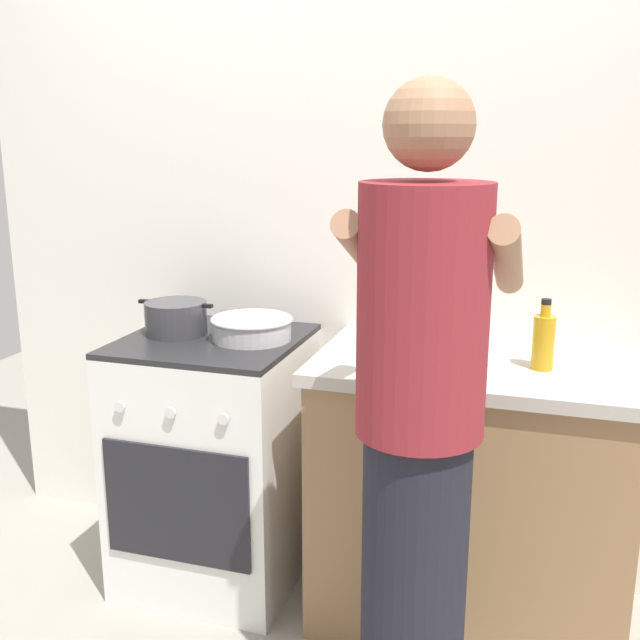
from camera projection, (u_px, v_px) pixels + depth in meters
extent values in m
plane|color=gray|center=(296.00, 611.00, 2.54)|extent=(6.00, 6.00, 0.00)
cube|color=silver|center=(392.00, 230.00, 2.64)|extent=(3.20, 0.10, 2.50)
cube|color=#99724C|center=(469.00, 499.00, 2.42)|extent=(0.96, 0.56, 0.86)
cube|color=#B7B2A8|center=(477.00, 367.00, 2.31)|extent=(1.00, 0.60, 0.04)
cube|color=white|center=(216.00, 461.00, 2.67)|extent=(0.60, 0.60, 0.88)
cube|color=#232326|center=(212.00, 341.00, 2.57)|extent=(0.60, 0.60, 0.02)
cube|color=black|center=(176.00, 505.00, 2.39)|extent=(0.51, 0.01, 0.40)
cylinder|color=silver|center=(120.00, 407.00, 2.36)|extent=(0.04, 0.01, 0.04)
cylinder|color=silver|center=(170.00, 413.00, 2.31)|extent=(0.04, 0.01, 0.04)
cylinder|color=silver|center=(223.00, 419.00, 2.26)|extent=(0.04, 0.01, 0.04)
cylinder|color=#38383D|center=(176.00, 318.00, 2.60)|extent=(0.22, 0.22, 0.12)
cube|color=black|center=(144.00, 301.00, 2.62)|extent=(0.04, 0.02, 0.01)
cube|color=black|center=(207.00, 306.00, 2.55)|extent=(0.04, 0.02, 0.01)
cylinder|color=#B7B7BC|center=(252.00, 329.00, 2.53)|extent=(0.27, 0.27, 0.07)
torus|color=#B7B7BC|center=(252.00, 319.00, 2.53)|extent=(0.28, 0.28, 0.01)
cylinder|color=silver|center=(422.00, 319.00, 2.54)|extent=(0.10, 0.10, 0.14)
cylinder|color=#B7BABF|center=(422.00, 297.00, 2.50)|extent=(0.04, 0.01, 0.27)
sphere|color=#B7BABF|center=(424.00, 254.00, 2.47)|extent=(0.03, 0.03, 0.03)
cylinder|color=#9E7547|center=(423.00, 298.00, 2.52)|extent=(0.02, 0.03, 0.24)
sphere|color=#9E7547|center=(424.00, 259.00, 2.49)|extent=(0.03, 0.03, 0.03)
cylinder|color=black|center=(425.00, 295.00, 2.52)|extent=(0.02, 0.02, 0.28)
sphere|color=black|center=(427.00, 250.00, 2.48)|extent=(0.03, 0.03, 0.03)
cylinder|color=silver|center=(422.00, 295.00, 2.53)|extent=(0.05, 0.03, 0.27)
sphere|color=silver|center=(423.00, 253.00, 2.49)|extent=(0.03, 0.03, 0.03)
cylinder|color=silver|center=(422.00, 297.00, 2.51)|extent=(0.04, 0.02, 0.26)
sphere|color=silver|center=(423.00, 256.00, 2.48)|extent=(0.03, 0.03, 0.03)
cylinder|color=silver|center=(467.00, 354.00, 2.23)|extent=(0.04, 0.04, 0.08)
cylinder|color=red|center=(467.00, 338.00, 2.22)|extent=(0.04, 0.04, 0.02)
cylinder|color=gold|center=(543.00, 343.00, 2.20)|extent=(0.06, 0.06, 0.16)
cylinder|color=gold|center=(546.00, 310.00, 2.18)|extent=(0.03, 0.03, 0.04)
cylinder|color=black|center=(546.00, 302.00, 2.17)|extent=(0.03, 0.03, 0.02)
cylinder|color=black|center=(413.00, 600.00, 1.86)|extent=(0.26, 0.26, 0.90)
cylinder|color=maroon|center=(423.00, 312.00, 1.68)|extent=(0.30, 0.30, 0.58)
sphere|color=#A07254|center=(429.00, 124.00, 1.58)|extent=(0.20, 0.20, 0.20)
cylinder|color=#A07254|center=(365.00, 251.00, 1.83)|extent=(0.07, 0.41, 0.24)
cylinder|color=#A07254|center=(507.00, 258.00, 1.73)|extent=(0.07, 0.41, 0.24)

